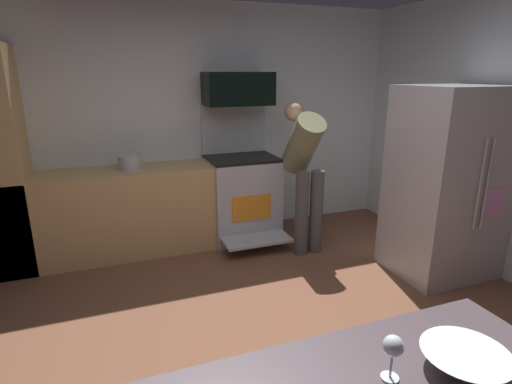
% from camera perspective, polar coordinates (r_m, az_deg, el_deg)
% --- Properties ---
extents(ground_plane, '(5.20, 4.80, 0.02)m').
position_cam_1_polar(ground_plane, '(3.06, 0.72, -21.16)').
color(ground_plane, brown).
extents(wall_back, '(5.20, 0.12, 2.60)m').
position_cam_1_polar(wall_back, '(4.71, -9.73, 9.52)').
color(wall_back, silver).
rests_on(wall_back, ground).
extents(lower_cabinet_run, '(2.40, 0.60, 0.90)m').
position_cam_1_polar(lower_cabinet_run, '(4.46, -19.69, -2.86)').
color(lower_cabinet_run, tan).
rests_on(lower_cabinet_run, ground).
extents(oven_range, '(0.76, 0.96, 1.51)m').
position_cam_1_polar(oven_range, '(4.65, -2.01, -0.33)').
color(oven_range, '#B5BAC4').
rests_on(oven_range, ground).
extents(microwave, '(0.74, 0.38, 0.35)m').
position_cam_1_polar(microwave, '(4.54, -2.55, 14.35)').
color(microwave, black).
rests_on(microwave, oven_range).
extents(refrigerator, '(0.89, 0.77, 1.75)m').
position_cam_1_polar(refrigerator, '(4.12, 25.32, 1.15)').
color(refrigerator, '#B5B1B7').
rests_on(refrigerator, ground).
extents(person_cook, '(0.31, 0.65, 1.55)m').
position_cam_1_polar(person_cook, '(4.26, 6.81, 3.74)').
color(person_cook, '#4D4D4D').
rests_on(person_cook, ground).
extents(mixing_bowl_small, '(0.29, 0.29, 0.07)m').
position_cam_1_polar(mixing_bowl_small, '(1.62, 27.37, -20.49)').
color(mixing_bowl_small, white).
rests_on(mixing_bowl_small, counter_island).
extents(wine_glass_near, '(0.07, 0.07, 0.16)m').
position_cam_1_polar(wine_glass_near, '(1.45, 18.78, -20.14)').
color(wine_glass_near, silver).
rests_on(wine_glass_near, counter_island).
extents(stock_pot, '(0.23, 0.23, 0.15)m').
position_cam_1_polar(stock_pot, '(4.33, -17.38, 4.03)').
color(stock_pot, '#B9B4BB').
rests_on(stock_pot, lower_cabinet_run).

